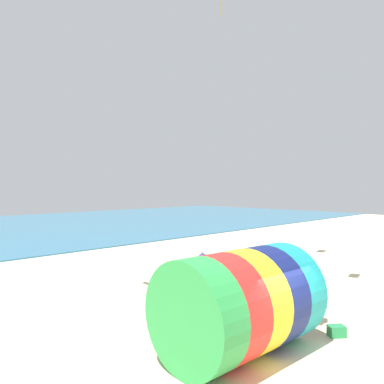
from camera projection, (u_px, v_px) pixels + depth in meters
The scene contains 5 objects.
ground_plane at pixel (305, 369), 10.03m from camera, with size 120.00×120.00×0.00m, color beige.
giant_inflatable_tube at pixel (241, 302), 10.93m from camera, with size 4.77×3.23×3.04m.
kite_handler at pixel (319, 299), 13.26m from camera, with size 0.42×0.39×1.74m.
bystander_near_water at pixel (202, 264), 19.89m from camera, with size 0.41×0.31×1.53m.
cooler_box at pixel (337, 331), 12.19m from camera, with size 0.52×0.36×0.36m, color #268C4C.
Camera 1 is at (-9.15, -4.96, 4.89)m, focal length 35.00 mm.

